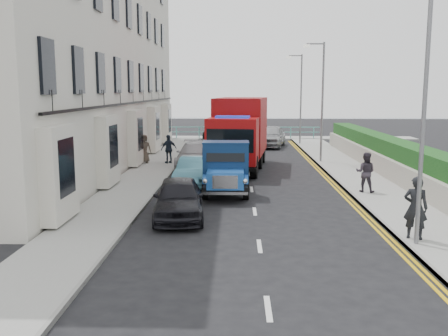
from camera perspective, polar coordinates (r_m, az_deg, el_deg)
ground at (r=15.96m, az=3.77°, el=-6.71°), size 120.00×120.00×0.00m
pavement_west at (r=25.15m, az=-8.94°, el=-0.88°), size 2.40×38.00×0.12m
pavement_east at (r=25.43m, az=15.02°, el=-0.98°), size 2.60×38.00×0.12m
promenade at (r=44.57m, az=2.37°, el=3.46°), size 30.00×2.50×0.12m
sea_plane at (r=75.49m, az=2.06°, el=5.66°), size 120.00×120.00×0.00m
terrace_west at (r=29.85m, az=-16.17°, el=14.10°), size 6.31×30.20×14.25m
garden_east at (r=25.81m, az=19.22°, el=0.86°), size 1.45×28.00×1.75m
seafront_railing at (r=43.73m, az=2.39°, el=4.04°), size 13.00×0.08×1.11m
lamp_near at (r=14.20m, az=21.49°, el=7.10°), size 1.23×0.18×7.00m
lamp_mid at (r=29.75m, az=10.97°, el=8.19°), size 1.23×0.18×7.00m
lamp_far at (r=39.65m, az=8.62°, el=8.39°), size 1.23×0.18×7.00m
bedford_lorry at (r=20.38m, az=0.21°, el=-0.34°), size 1.93×4.70×2.20m
red_lorry at (r=27.25m, az=1.80°, el=4.20°), size 3.35×7.61×3.86m
parked_car_front at (r=16.87m, az=-5.21°, el=-3.47°), size 2.00×4.17×1.37m
parked_car_mid at (r=22.75m, az=-3.44°, el=-0.37°), size 1.63×3.92×1.26m
parked_car_rear at (r=27.70m, az=-3.31°, el=1.46°), size 2.03×4.88×1.41m
seafront_car_left at (r=41.82m, az=-0.28°, el=4.02°), size 3.07×5.47×1.45m
seafront_car_right at (r=38.11m, az=5.34°, el=3.65°), size 2.86×5.11×1.64m
pedestrian_east_near at (r=15.07m, az=21.05°, el=-4.25°), size 0.77×0.66×1.80m
pedestrian_east_far at (r=21.33m, az=15.87°, el=-0.46°), size 0.97×0.87×1.65m
pedestrian_west_near at (r=28.78m, az=-6.32°, el=2.17°), size 1.02×0.88×1.64m
pedestrian_west_far at (r=29.03m, az=-9.12°, el=2.19°), size 0.94×0.76×1.66m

